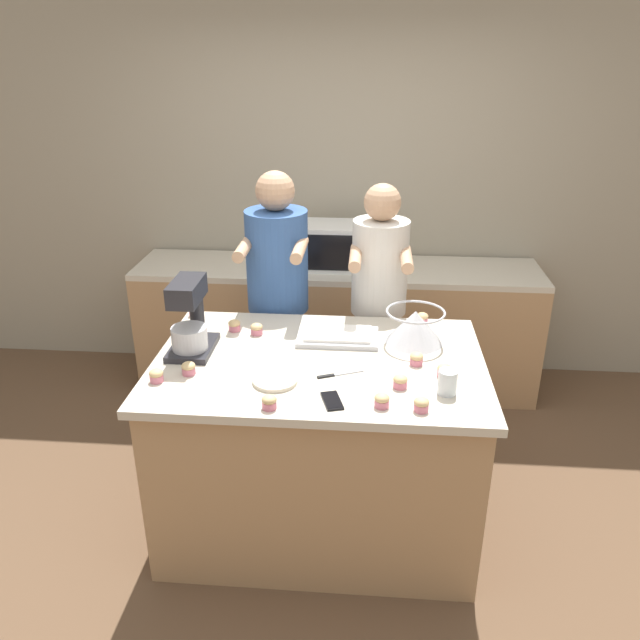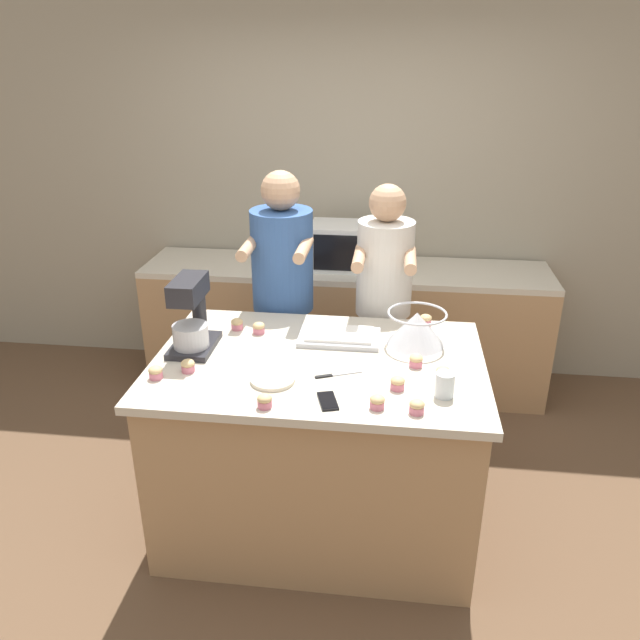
{
  "view_description": "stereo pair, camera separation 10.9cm",
  "coord_description": "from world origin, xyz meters",
  "px_view_note": "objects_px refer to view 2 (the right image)",
  "views": [
    {
      "loc": [
        0.22,
        -2.6,
        2.3
      ],
      "look_at": [
        0.0,
        0.05,
        1.13
      ],
      "focal_mm": 35.0,
      "sensor_mm": 36.0,
      "label": 1
    },
    {
      "loc": [
        0.33,
        -2.59,
        2.3
      ],
      "look_at": [
        0.0,
        0.05,
        1.13
      ],
      "focal_mm": 35.0,
      "sensor_mm": 36.0,
      "label": 2
    }
  ],
  "objects_px": {
    "cell_phone": "(328,401)",
    "cupcake_11": "(199,309)",
    "cupcake_7": "(417,406)",
    "stand_mixer": "(192,318)",
    "cupcake_4": "(398,383)",
    "person_left": "(283,309)",
    "drinking_glass": "(445,385)",
    "knife": "(336,375)",
    "mixing_bowl": "(416,327)",
    "cupcake_0": "(156,372)",
    "cupcake_3": "(188,366)",
    "cupcake_8": "(377,402)",
    "small_plate": "(273,379)",
    "cupcake_1": "(416,361)",
    "cupcake_10": "(237,324)",
    "microwave_oven": "(349,246)",
    "cupcake_9": "(426,320)",
    "cupcake_6": "(265,401)",
    "baking_tray": "(339,336)",
    "cupcake_5": "(443,373)",
    "cupcake_2": "(259,328)",
    "person_right": "(383,318)"
  },
  "relations": [
    {
      "from": "small_plate",
      "to": "knife",
      "type": "xyz_separation_m",
      "value": [
        0.27,
        0.09,
        -0.01
      ]
    },
    {
      "from": "cupcake_5",
      "to": "cupcake_8",
      "type": "xyz_separation_m",
      "value": [
        -0.28,
        -0.28,
        0.0
      ]
    },
    {
      "from": "mixing_bowl",
      "to": "cupcake_4",
      "type": "xyz_separation_m",
      "value": [
        -0.08,
        -0.46,
        -0.06
      ]
    },
    {
      "from": "cupcake_3",
      "to": "cupcake_6",
      "type": "xyz_separation_m",
      "value": [
        0.41,
        -0.26,
        0.0
      ]
    },
    {
      "from": "person_left",
      "to": "drinking_glass",
      "type": "relative_size",
      "value": 15.62
    },
    {
      "from": "stand_mixer",
      "to": "cupcake_11",
      "type": "relative_size",
      "value": 5.86
    },
    {
      "from": "cell_phone",
      "to": "cupcake_11",
      "type": "xyz_separation_m",
      "value": [
        -0.81,
        0.84,
        0.02
      ]
    },
    {
      "from": "stand_mixer",
      "to": "mixing_bowl",
      "type": "relative_size",
      "value": 1.25
    },
    {
      "from": "stand_mixer",
      "to": "cupcake_4",
      "type": "bearing_deg",
      "value": -15.52
    },
    {
      "from": "cupcake_9",
      "to": "cupcake_10",
      "type": "height_order",
      "value": "same"
    },
    {
      "from": "cupcake_7",
      "to": "cell_phone",
      "type": "bearing_deg",
      "value": 173.79
    },
    {
      "from": "baking_tray",
      "to": "cupcake_6",
      "type": "height_order",
      "value": "cupcake_6"
    },
    {
      "from": "drinking_glass",
      "to": "cupcake_2",
      "type": "distance_m",
      "value": 1.05
    },
    {
      "from": "cupcake_2",
      "to": "cell_phone",
      "type": "bearing_deg",
      "value": -55.87
    },
    {
      "from": "person_right",
      "to": "baking_tray",
      "type": "distance_m",
      "value": 0.54
    },
    {
      "from": "cell_phone",
      "to": "cupcake_0",
      "type": "distance_m",
      "value": 0.79
    },
    {
      "from": "microwave_oven",
      "to": "cupcake_7",
      "type": "bearing_deg",
      "value": -77.33
    },
    {
      "from": "small_plate",
      "to": "cupcake_3",
      "type": "height_order",
      "value": "cupcake_3"
    },
    {
      "from": "mixing_bowl",
      "to": "cupcake_0",
      "type": "xyz_separation_m",
      "value": [
        -1.15,
        -0.5,
        -0.06
      ]
    },
    {
      "from": "microwave_oven",
      "to": "cell_phone",
      "type": "xyz_separation_m",
      "value": [
        0.07,
        -1.87,
        -0.1
      ]
    },
    {
      "from": "person_left",
      "to": "stand_mixer",
      "type": "relative_size",
      "value": 4.63
    },
    {
      "from": "baking_tray",
      "to": "knife",
      "type": "relative_size",
      "value": 1.93
    },
    {
      "from": "cupcake_9",
      "to": "cell_phone",
      "type": "bearing_deg",
      "value": -116.87
    },
    {
      "from": "cell_phone",
      "to": "small_plate",
      "type": "bearing_deg",
      "value": 151.0
    },
    {
      "from": "drinking_glass",
      "to": "cupcake_10",
      "type": "bearing_deg",
      "value": 151.61
    },
    {
      "from": "microwave_oven",
      "to": "person_right",
      "type": "bearing_deg",
      "value": -71.38
    },
    {
      "from": "cupcake_1",
      "to": "cupcake_10",
      "type": "relative_size",
      "value": 1.0
    },
    {
      "from": "cupcake_3",
      "to": "cupcake_8",
      "type": "bearing_deg",
      "value": -13.54
    },
    {
      "from": "cupcake_11",
      "to": "cell_phone",
      "type": "bearing_deg",
      "value": -46.05
    },
    {
      "from": "knife",
      "to": "cupcake_3",
      "type": "height_order",
      "value": "cupcake_3"
    },
    {
      "from": "drinking_glass",
      "to": "knife",
      "type": "bearing_deg",
      "value": 165.35
    },
    {
      "from": "knife",
      "to": "cupcake_4",
      "type": "bearing_deg",
      "value": -17.85
    },
    {
      "from": "mixing_bowl",
      "to": "cupcake_0",
      "type": "bearing_deg",
      "value": -156.62
    },
    {
      "from": "person_left",
      "to": "cupcake_10",
      "type": "xyz_separation_m",
      "value": [
        -0.17,
        -0.43,
        0.09
      ]
    },
    {
      "from": "baking_tray",
      "to": "knife",
      "type": "xyz_separation_m",
      "value": [
        0.02,
        -0.37,
        -0.02
      ]
    },
    {
      "from": "knife",
      "to": "cupcake_9",
      "type": "bearing_deg",
      "value": 55.58
    },
    {
      "from": "cupcake_1",
      "to": "cupcake_10",
      "type": "distance_m",
      "value": 0.97
    },
    {
      "from": "stand_mixer",
      "to": "cupcake_3",
      "type": "bearing_deg",
      "value": -78.82
    },
    {
      "from": "mixing_bowl",
      "to": "microwave_oven",
      "type": "relative_size",
      "value": 0.57
    },
    {
      "from": "cell_phone",
      "to": "cupcake_6",
      "type": "distance_m",
      "value": 0.26
    },
    {
      "from": "drinking_glass",
      "to": "cupcake_10",
      "type": "relative_size",
      "value": 1.74
    },
    {
      "from": "cupcake_0",
      "to": "cupcake_4",
      "type": "xyz_separation_m",
      "value": [
        1.06,
        0.04,
        0.0
      ]
    },
    {
      "from": "cupcake_1",
      "to": "drinking_glass",
      "type": "bearing_deg",
      "value": -65.96
    },
    {
      "from": "person_right",
      "to": "knife",
      "type": "bearing_deg",
      "value": -102.17
    },
    {
      "from": "small_plate",
      "to": "cupcake_7",
      "type": "height_order",
      "value": "cupcake_7"
    },
    {
      "from": "cupcake_1",
      "to": "cupcake_8",
      "type": "relative_size",
      "value": 1.0
    },
    {
      "from": "cupcake_9",
      "to": "cupcake_7",
      "type": "bearing_deg",
      "value": -94.05
    },
    {
      "from": "cupcake_8",
      "to": "mixing_bowl",
      "type": "bearing_deg",
      "value": 75.25
    },
    {
      "from": "cell_phone",
      "to": "cupcake_6",
      "type": "relative_size",
      "value": 2.53
    },
    {
      "from": "cupcake_0",
      "to": "cupcake_1",
      "type": "xyz_separation_m",
      "value": [
        1.15,
        0.26,
        0.0
      ]
    }
  ]
}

